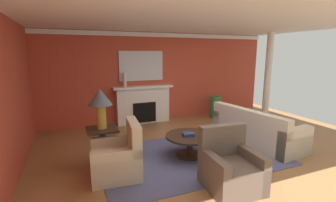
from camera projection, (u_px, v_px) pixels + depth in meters
ground_plane at (209, 155)px, 5.02m from camera, size 9.09×9.09×0.00m
wall_fireplace at (158, 77)px, 7.51m from camera, size 7.59×0.12×2.71m
wall_window at (3, 102)px, 3.69m from camera, size 0.12×6.57×2.71m
ceiling_panel at (206, 20)px, 4.75m from camera, size 7.59×6.57×0.06m
crown_moulding at (159, 35)px, 7.19m from camera, size 7.59×0.08×0.12m
area_rug at (190, 156)px, 4.98m from camera, size 3.63×2.39×0.01m
fireplace at (143, 105)px, 7.27m from camera, size 1.80×0.35×1.13m
mantel_mirror at (141, 66)px, 7.15m from camera, size 1.34×0.04×0.87m
sofa at (256, 131)px, 5.64m from camera, size 1.15×2.19×0.85m
armchair_near_window at (118, 159)px, 4.12m from camera, size 0.88×0.88×0.95m
armchair_facing_fireplace at (230, 169)px, 3.76m from camera, size 0.85×0.85×0.95m
coffee_table at (190, 141)px, 4.92m from camera, size 1.00×1.00×0.45m
side_table at (103, 143)px, 4.59m from camera, size 0.56×0.56×0.70m
table_lamp at (100, 101)px, 4.43m from camera, size 0.44×0.44×0.75m
vase_mantel_left at (125, 80)px, 6.86m from camera, size 0.10×0.10×0.41m
vase_tall_corner at (215, 107)px, 7.92m from camera, size 0.35×0.35×0.72m
book_red_cover at (188, 134)px, 4.86m from camera, size 0.26×0.23×0.06m
column_white at (268, 77)px, 7.48m from camera, size 0.20×0.20×2.71m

